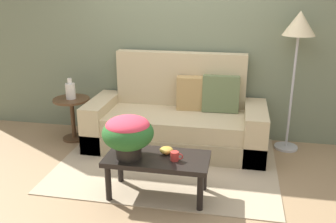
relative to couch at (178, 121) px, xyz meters
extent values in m
plane|color=#997A56|center=(-0.03, -0.68, -0.34)|extent=(14.00, 14.00, 0.00)
cube|color=slate|center=(-0.03, 0.48, 1.07)|extent=(6.40, 0.12, 2.81)
cube|color=tan|center=(-0.03, -0.51, -0.33)|extent=(2.47, 1.89, 0.01)
cube|color=tan|center=(-0.02, -0.07, -0.21)|extent=(2.20, 0.90, 0.26)
cube|color=tan|center=(-0.02, -0.09, 0.02)|extent=(1.68, 0.81, 0.21)
cube|color=tan|center=(-0.02, 0.30, 0.36)|extent=(1.68, 0.16, 0.93)
cube|color=tan|center=(-0.99, -0.07, -0.04)|extent=(0.26, 0.90, 0.59)
cube|color=tan|center=(0.95, -0.07, -0.04)|extent=(0.26, 0.90, 0.59)
cube|color=#607047|center=(0.52, 0.13, 0.35)|extent=(0.46, 0.21, 0.46)
cube|color=tan|center=(0.18, 0.13, 0.34)|extent=(0.44, 0.20, 0.43)
cylinder|color=black|center=(-0.43, -1.40, -0.15)|extent=(0.06, 0.06, 0.37)
cylinder|color=black|center=(0.44, -1.40, -0.15)|extent=(0.06, 0.06, 0.37)
cylinder|color=black|center=(-0.43, -1.03, -0.15)|extent=(0.06, 0.06, 0.37)
cylinder|color=black|center=(0.44, -1.03, -0.15)|extent=(0.06, 0.06, 0.37)
cube|color=black|center=(0.00, -1.21, 0.06)|extent=(1.00, 0.49, 0.05)
cylinder|color=#4C331E|center=(-1.41, -0.05, -0.33)|extent=(0.31, 0.31, 0.03)
cylinder|color=#4C331E|center=(-1.41, -0.05, -0.06)|extent=(0.06, 0.06, 0.51)
cylinder|color=#4C331E|center=(-1.41, -0.05, 0.22)|extent=(0.47, 0.47, 0.03)
cylinder|color=#B2B2B7|center=(1.37, 0.19, -0.32)|extent=(0.29, 0.29, 0.03)
cylinder|color=#B2B2B7|center=(1.37, 0.19, 0.39)|extent=(0.03, 0.03, 1.39)
cone|color=beige|center=(1.37, 0.19, 1.22)|extent=(0.38, 0.38, 0.28)
cylinder|color=black|center=(-0.26, -1.27, 0.15)|extent=(0.25, 0.25, 0.14)
ellipsoid|color=#286028|center=(-0.26, -1.27, 0.33)|extent=(0.49, 0.49, 0.31)
ellipsoid|color=#DB384C|center=(-0.26, -1.27, 0.40)|extent=(0.41, 0.41, 0.17)
cylinder|color=red|center=(0.18, -1.26, 0.13)|extent=(0.08, 0.08, 0.09)
torus|color=red|center=(0.23, -1.26, 0.13)|extent=(0.06, 0.01, 0.06)
cylinder|color=gold|center=(0.08, -1.13, 0.09)|extent=(0.05, 0.05, 0.02)
ellipsoid|color=gold|center=(0.08, -1.13, 0.12)|extent=(0.13, 0.13, 0.06)
cylinder|color=silver|center=(-1.40, -0.05, 0.33)|extent=(0.12, 0.12, 0.20)
cylinder|color=silver|center=(-1.40, -0.05, 0.47)|extent=(0.06, 0.06, 0.07)
camera|label=1|loc=(0.72, -4.35, 1.64)|focal=39.73mm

